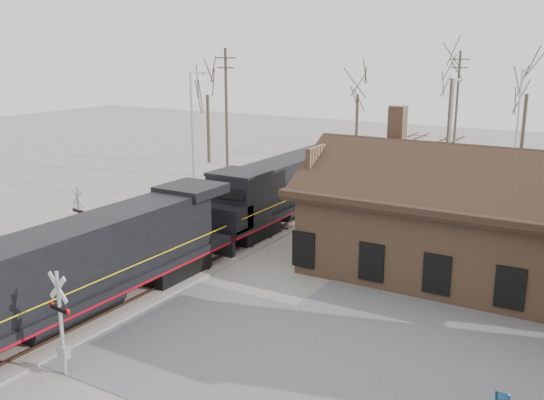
# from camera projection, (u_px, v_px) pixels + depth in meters

# --- Properties ---
(ground) EXTENTS (140.00, 140.00, 0.00)m
(ground) POSITION_uv_depth(u_px,v_px,m) (101.00, 309.00, 25.72)
(ground) COLOR #A6A196
(ground) RESTS_ON ground
(road) EXTENTS (60.00, 9.00, 0.03)m
(road) POSITION_uv_depth(u_px,v_px,m) (101.00, 309.00, 25.72)
(road) COLOR #5B5B5F
(road) RESTS_ON ground
(track_main) EXTENTS (3.40, 90.00, 0.24)m
(track_main) POSITION_uv_depth(u_px,v_px,m) (278.00, 223.00, 38.22)
(track_main) COLOR #A6A196
(track_main) RESTS_ON ground
(track_siding) EXTENTS (3.40, 90.00, 0.24)m
(track_siding) POSITION_uv_depth(u_px,v_px,m) (220.00, 213.00, 40.44)
(track_siding) COLOR #A6A196
(track_siding) RESTS_ON ground
(depot) EXTENTS (15.20, 9.31, 7.90)m
(depot) POSITION_uv_depth(u_px,v_px,m) (462.00, 227.00, 29.21)
(depot) COLOR #866145
(depot) RESTS_ON ground
(locomotive_lead) EXTENTS (2.81, 18.84, 4.18)m
(locomotive_lead) POSITION_uv_depth(u_px,v_px,m) (56.00, 277.00, 23.39)
(locomotive_lead) COLOR black
(locomotive_lead) RESTS_ON ground
(locomotive_trailing) EXTENTS (2.81, 18.84, 3.95)m
(locomotive_trailing) POSITION_uv_depth(u_px,v_px,m) (293.00, 184.00, 39.33)
(locomotive_trailing) COLOR black
(locomotive_trailing) RESTS_ON ground
(crossbuck_near) EXTENTS (1.06, 0.28, 3.72)m
(crossbuck_near) POSITION_uv_depth(u_px,v_px,m) (61.00, 327.00, 20.15)
(crossbuck_near) COLOR #A5A8AD
(crossbuck_near) RESTS_ON ground
(crossbuck_far) EXTENTS (1.08, 0.30, 3.82)m
(crossbuck_far) POSITION_uv_depth(u_px,v_px,m) (80.00, 223.00, 31.92)
(crossbuck_far) COLOR #A5A8AD
(crossbuck_far) RESTS_ON ground
(streetlight_a) EXTENTS (0.25, 2.04, 9.22)m
(streetlight_a) POSITION_uv_depth(u_px,v_px,m) (193.00, 129.00, 43.58)
(streetlight_a) COLOR #A5A8AD
(streetlight_a) RESTS_ON ground
(streetlight_b) EXTENTS (0.25, 2.04, 8.81)m
(streetlight_b) POSITION_uv_depth(u_px,v_px,m) (451.00, 136.00, 41.32)
(streetlight_b) COLOR #A5A8AD
(streetlight_b) RESTS_ON ground
(streetlight_c) EXTENTS (0.25, 2.04, 9.17)m
(streetlight_c) POSITION_uv_depth(u_px,v_px,m) (518.00, 118.00, 50.62)
(streetlight_c) COLOR #A5A8AD
(streetlight_c) RESTS_ON ground
(utility_pole_a) EXTENTS (2.00, 0.24, 10.83)m
(utility_pole_a) POSITION_uv_depth(u_px,v_px,m) (226.00, 111.00, 50.89)
(utility_pole_a) COLOR #382D23
(utility_pole_a) RESTS_ON ground
(utility_pole_b) EXTENTS (2.00, 0.24, 10.56)m
(utility_pole_b) POSITION_uv_depth(u_px,v_px,m) (457.00, 103.00, 59.72)
(utility_pole_b) COLOR #382D23
(utility_pole_b) RESTS_ON ground
(tree_a) EXTENTS (4.35, 4.35, 10.65)m
(tree_a) POSITION_uv_depth(u_px,v_px,m) (207.00, 83.00, 57.17)
(tree_a) COLOR #382D23
(tree_a) RESTS_ON ground
(tree_b) EXTENTS (4.22, 4.22, 10.33)m
(tree_b) POSITION_uv_depth(u_px,v_px,m) (358.00, 84.00, 60.09)
(tree_b) COLOR #382D23
(tree_b) RESTS_ON ground
(tree_c) EXTENTS (5.11, 5.11, 12.53)m
(tree_c) POSITION_uv_depth(u_px,v_px,m) (453.00, 66.00, 64.70)
(tree_c) COLOR #382D23
(tree_c) RESTS_ON ground
(tree_d) EXTENTS (4.65, 4.65, 11.40)m
(tree_d) POSITION_uv_depth(u_px,v_px,m) (528.00, 80.00, 51.74)
(tree_d) COLOR #382D23
(tree_d) RESTS_ON ground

